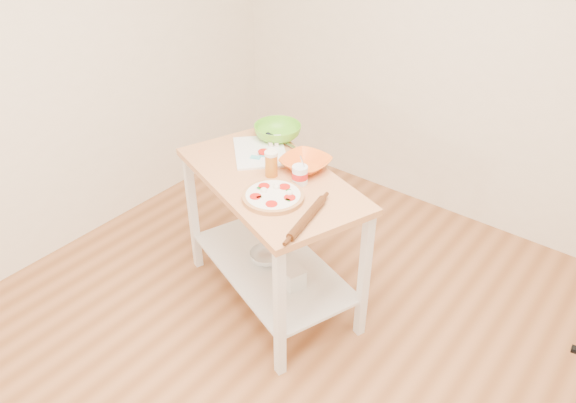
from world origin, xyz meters
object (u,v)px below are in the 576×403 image
at_px(beer_pint, 271,164).
at_px(shelf_glass_bowl, 266,256).
at_px(orange_bowl, 305,163).
at_px(yogurt_tub, 300,175).
at_px(prep_island, 271,213).
at_px(pizza, 273,196).
at_px(rolling_pin, 307,218).
at_px(shelf_bin, 293,278).
at_px(green_bowl, 278,132).
at_px(knife, 277,139).
at_px(spatula, 262,157).
at_px(cutting_board, 261,151).

relative_size(beer_pint, shelf_glass_bowl, 0.71).
height_order(orange_bowl, yogurt_tub, yogurt_tub).
distance_m(prep_island, pizza, 0.35).
distance_m(rolling_pin, shelf_bin, 0.66).
xyz_separation_m(orange_bowl, shelf_bin, (0.12, -0.26, -0.62)).
xyz_separation_m(green_bowl, shelf_bin, (0.48, -0.46, -0.63)).
relative_size(knife, yogurt_tub, 1.45).
bearing_deg(spatula, beer_pint, -56.60).
height_order(orange_bowl, shelf_bin, orange_bowl).
relative_size(rolling_pin, shelf_glass_bowl, 1.78).
xyz_separation_m(orange_bowl, rolling_pin, (0.32, -0.42, -0.01)).
relative_size(green_bowl, yogurt_tub, 1.57).
relative_size(spatula, orange_bowl, 0.51).
xyz_separation_m(knife, rolling_pin, (0.66, -0.58, 0.00)).
relative_size(orange_bowl, green_bowl, 0.92).
distance_m(pizza, beer_pint, 0.24).
distance_m(beer_pint, rolling_pin, 0.49).
xyz_separation_m(knife, beer_pint, (0.24, -0.34, 0.06)).
height_order(beer_pint, shelf_bin, beer_pint).
xyz_separation_m(beer_pint, shelf_glass_bowl, (-0.05, -0.00, -0.68)).
bearing_deg(shelf_bin, rolling_pin, -37.67).
bearing_deg(cutting_board, prep_island, 4.84).
height_order(cutting_board, shelf_bin, cutting_board).
height_order(green_bowl, beer_pint, beer_pint).
relative_size(green_bowl, beer_pint, 1.97).
distance_m(beer_pint, yogurt_tub, 0.18).
relative_size(knife, shelf_glass_bowl, 1.30).
bearing_deg(beer_pint, pizza, -48.23).
relative_size(pizza, shelf_bin, 2.90).
height_order(cutting_board, knife, cutting_board).
xyz_separation_m(rolling_pin, shelf_glass_bowl, (-0.47, 0.23, -0.63)).
distance_m(knife, green_bowl, 0.05).
distance_m(spatula, yogurt_tub, 0.35).
distance_m(green_bowl, yogurt_tub, 0.55).
bearing_deg(prep_island, beer_pint, 102.43).
bearing_deg(orange_bowl, shelf_bin, -65.63).
distance_m(pizza, shelf_bin, 0.61).
distance_m(prep_island, beer_pint, 0.33).
bearing_deg(shelf_bin, spatula, 153.67).
bearing_deg(prep_island, rolling_pin, -28.12).
distance_m(prep_island, spatula, 0.33).
bearing_deg(spatula, orange_bowl, -7.05).
bearing_deg(knife, green_bowl, 137.05).
xyz_separation_m(spatula, rolling_pin, (0.58, -0.34, 0.01)).
relative_size(knife, rolling_pin, 0.73).
height_order(orange_bowl, green_bowl, green_bowl).
xyz_separation_m(orange_bowl, yogurt_tub, (0.07, -0.15, 0.02)).
distance_m(cutting_board, knife, 0.17).
distance_m(yogurt_tub, shelf_bin, 0.65).
distance_m(pizza, knife, 0.65).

